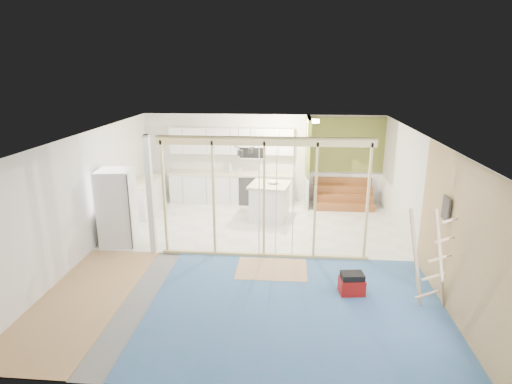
# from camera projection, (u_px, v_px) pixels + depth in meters

# --- Properties ---
(room) EXTENTS (7.01, 8.01, 2.61)m
(room) POSITION_uv_depth(u_px,v_px,m) (250.00, 199.00, 8.82)
(room) COLOR slate
(room) RESTS_ON ground
(floor_overlays) EXTENTS (7.00, 8.00, 0.03)m
(floor_overlays) POSITION_uv_depth(u_px,v_px,m) (253.00, 255.00, 9.24)
(floor_overlays) COLOR silver
(floor_overlays) RESTS_ON room
(stud_frame) EXTENTS (4.66, 0.14, 2.60)m
(stud_frame) POSITION_uv_depth(u_px,v_px,m) (238.00, 185.00, 8.76)
(stud_frame) COLOR beige
(stud_frame) RESTS_ON room
(base_cabinets) EXTENTS (4.45, 2.24, 0.93)m
(base_cabinets) POSITION_uv_depth(u_px,v_px,m) (206.00, 190.00, 12.40)
(base_cabinets) COLOR white
(base_cabinets) RESTS_ON room
(upper_cabinets) EXTENTS (3.60, 0.41, 0.85)m
(upper_cabinets) POSITION_uv_depth(u_px,v_px,m) (233.00, 142.00, 12.39)
(upper_cabinets) COLOR white
(upper_cabinets) RESTS_ON room
(green_partition) EXTENTS (2.25, 1.51, 2.60)m
(green_partition) POSITION_uv_depth(u_px,v_px,m) (333.00, 174.00, 12.26)
(green_partition) COLOR olive
(green_partition) RESTS_ON room
(pot_rack) EXTENTS (0.52, 0.52, 0.72)m
(pot_rack) POSITION_uv_depth(u_px,v_px,m) (245.00, 148.00, 10.46)
(pot_rack) COLOR black
(pot_rack) RESTS_ON room
(sheathing_panel) EXTENTS (0.02, 4.00, 2.60)m
(sheathing_panel) POSITION_uv_depth(u_px,v_px,m) (460.00, 242.00, 6.63)
(sheathing_panel) COLOR tan
(sheathing_panel) RESTS_ON room
(electrical_panel) EXTENTS (0.04, 0.30, 0.40)m
(electrical_panel) POSITION_uv_depth(u_px,v_px,m) (446.00, 209.00, 7.11)
(electrical_panel) COLOR #35353A
(electrical_panel) RESTS_ON room
(ceiling_light) EXTENTS (0.32, 0.32, 0.08)m
(ceiling_light) POSITION_uv_depth(u_px,v_px,m) (313.00, 121.00, 11.23)
(ceiling_light) COLOR #FFEABF
(ceiling_light) RESTS_ON room
(fridge) EXTENTS (0.85, 0.82, 1.74)m
(fridge) POSITION_uv_depth(u_px,v_px,m) (118.00, 208.00, 9.61)
(fridge) COLOR silver
(fridge) RESTS_ON room
(island) EXTENTS (1.15, 1.15, 0.98)m
(island) POSITION_uv_depth(u_px,v_px,m) (269.00, 202.00, 11.27)
(island) COLOR white
(island) RESTS_ON room
(bowl) EXTENTS (0.38, 0.38, 0.07)m
(bowl) POSITION_uv_depth(u_px,v_px,m) (274.00, 182.00, 11.15)
(bowl) COLOR white
(bowl) RESTS_ON island
(soap_bottle_a) EXTENTS (0.15, 0.15, 0.33)m
(soap_bottle_a) POSITION_uv_depth(u_px,v_px,m) (230.00, 167.00, 12.49)
(soap_bottle_a) COLOR #B3BAC7
(soap_bottle_a) RESTS_ON base_cabinets
(soap_bottle_b) EXTENTS (0.09, 0.09, 0.19)m
(soap_bottle_b) POSITION_uv_depth(u_px,v_px,m) (240.00, 170.00, 12.48)
(soap_bottle_b) COLOR silver
(soap_bottle_b) RESTS_ON base_cabinets
(toolbox) EXTENTS (0.47, 0.38, 0.41)m
(toolbox) POSITION_uv_depth(u_px,v_px,m) (352.00, 284.00, 7.61)
(toolbox) COLOR maroon
(toolbox) RESTS_ON room
(ladder) EXTENTS (0.94, 0.15, 1.76)m
(ladder) POSITION_uv_depth(u_px,v_px,m) (431.00, 259.00, 6.99)
(ladder) COLOR tan
(ladder) RESTS_ON room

